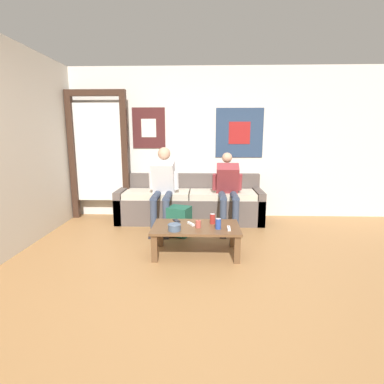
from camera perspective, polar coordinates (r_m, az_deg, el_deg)
ground_plane at (r=2.76m, az=0.23°, el=-20.72°), size 18.00×18.00×0.00m
wall_back at (r=5.26m, az=1.18°, el=9.20°), size 10.00×0.07×2.55m
door_frame at (r=5.34m, az=-17.38°, el=7.89°), size 1.00×0.10×2.15m
couch at (r=5.03m, az=-0.42°, el=-2.32°), size 2.39×0.72×0.76m
coffee_table at (r=3.66m, az=0.79°, el=-7.37°), size 1.05×0.61×0.35m
person_seated_adult at (r=4.63m, az=-5.57°, el=1.42°), size 0.47×0.90×1.24m
person_seated_teen at (r=4.64m, az=6.84°, el=0.87°), size 0.47×0.89×1.15m
backpack at (r=4.33m, az=-2.51°, el=-5.70°), size 0.37×0.36×0.42m
ceramic_bowl at (r=3.47m, az=-3.36°, el=-6.66°), size 0.16×0.16×0.08m
pillar_candle at (r=3.57m, az=1.20°, el=-6.13°), size 0.07×0.07×0.10m
drink_can_blue at (r=3.53m, az=5.01°, el=-6.04°), size 0.07×0.07×0.12m
drink_can_red at (r=3.73m, az=3.94°, el=-5.11°), size 0.07×0.07×0.12m
game_controller_near_left at (r=3.54m, az=7.03°, el=-6.88°), size 0.04×0.14×0.03m
game_controller_near_right at (r=3.68m, az=-0.23°, el=-6.07°), size 0.10×0.14×0.03m
cell_phone at (r=3.84m, az=-2.98°, el=-5.48°), size 0.11×0.15×0.01m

